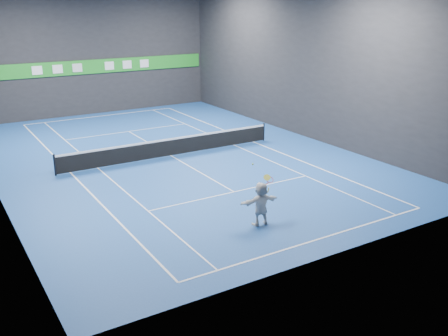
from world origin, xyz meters
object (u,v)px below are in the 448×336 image
tennis_ball (253,164)px  tennis_racket (269,181)px  player (261,204)px  tennis_net (171,146)px

tennis_ball → tennis_racket: 1.03m
player → tennis_ball: size_ratio=26.27×
tennis_ball → tennis_net: 9.94m
tennis_ball → tennis_net: bearing=82.4°
tennis_net → tennis_racket: bearing=-93.5°
tennis_net → tennis_racket: size_ratio=16.46×
player → tennis_racket: bearing=-168.0°
player → tennis_net: player is taller
player → tennis_net: bearing=-90.7°
tennis_ball → tennis_racket: size_ratio=0.08×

